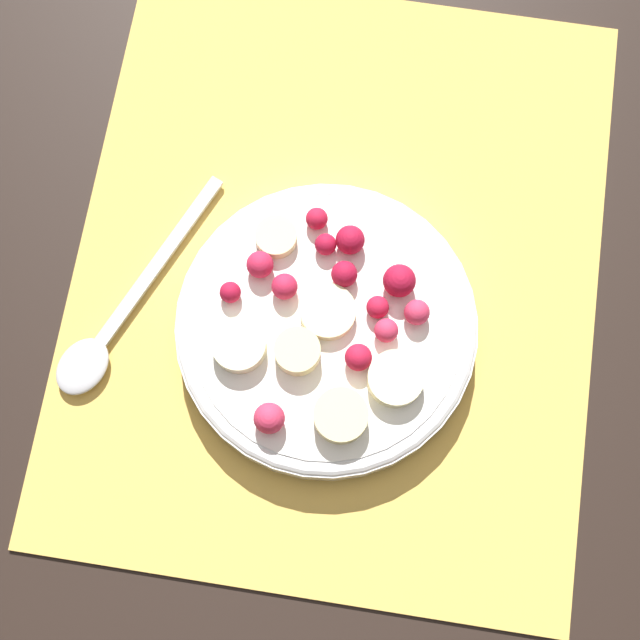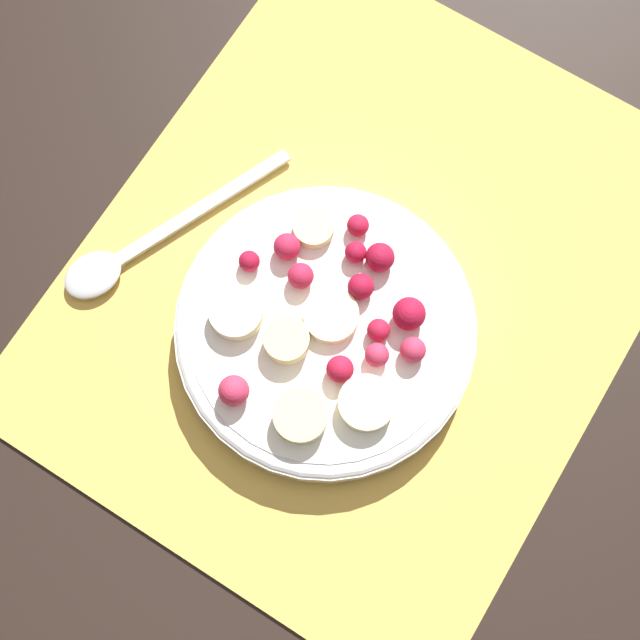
# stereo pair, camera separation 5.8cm
# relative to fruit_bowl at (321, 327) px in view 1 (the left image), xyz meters

# --- Properties ---
(ground_plane) EXTENTS (3.00, 3.00, 0.00)m
(ground_plane) POSITION_rel_fruit_bowl_xyz_m (-0.05, 0.00, -0.02)
(ground_plane) COLOR black
(placemat) EXTENTS (0.44, 0.36, 0.01)m
(placemat) POSITION_rel_fruit_bowl_xyz_m (-0.05, 0.00, -0.02)
(placemat) COLOR #E0B251
(placemat) RESTS_ON ground_plane
(fruit_bowl) EXTENTS (0.20, 0.20, 0.05)m
(fruit_bowl) POSITION_rel_fruit_bowl_xyz_m (0.00, 0.00, 0.00)
(fruit_bowl) COLOR white
(fruit_bowl) RESTS_ON placemat
(spoon) EXTENTS (0.18, 0.09, 0.01)m
(spoon) POSITION_rel_fruit_bowl_xyz_m (0.02, -0.14, -0.01)
(spoon) COLOR silver
(spoon) RESTS_ON placemat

